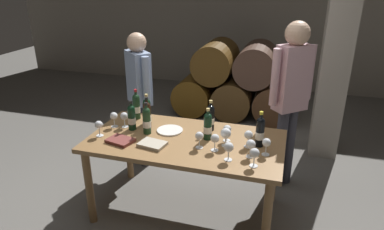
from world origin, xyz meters
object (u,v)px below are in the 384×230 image
at_px(wine_bottle_7, 260,131).
at_px(sommelier_presenting, 291,91).
at_px(wine_glass_10, 251,145).
at_px(wine_glass_11, 226,134).
at_px(wine_glass_5, 255,154).
at_px(wine_glass_1, 227,130).
at_px(wine_bottle_2, 210,117).
at_px(wine_bottle_6, 132,117).
at_px(wine_glass_7, 215,139).
at_px(wine_glass_4, 229,148).
at_px(wine_glass_9, 266,143).
at_px(taster_seated_left, 139,89).
at_px(wine_glass_2, 248,136).
at_px(wine_glass_8, 99,125).
at_px(wine_bottle_1, 208,126).
at_px(wine_bottle_0, 136,106).
at_px(wine_bottle_4, 147,115).
at_px(wine_bottle_3, 147,111).
at_px(wine_glass_3, 124,117).
at_px(leather_ledger, 120,141).
at_px(tasting_notebook, 152,144).
at_px(wine_glass_0, 199,137).
at_px(serving_plate, 170,130).
at_px(wine_bottle_5, 147,120).
at_px(wine_glass_6, 114,117).
at_px(dining_table, 186,148).

height_order(wine_bottle_7, sommelier_presenting, sommelier_presenting).
distance_m(wine_glass_10, sommelier_presenting, 0.96).
bearing_deg(wine_glass_11, wine_glass_5, -44.31).
relative_size(wine_glass_1, wine_glass_11, 0.91).
xyz_separation_m(wine_bottle_2, wine_bottle_6, (-0.70, -0.20, -0.00)).
relative_size(wine_bottle_7, wine_glass_7, 2.11).
xyz_separation_m(wine_glass_4, wine_glass_10, (0.16, 0.10, -0.00)).
xyz_separation_m(wine_glass_9, taster_seated_left, (-1.46, 0.81, 0.06)).
bearing_deg(wine_glass_2, wine_glass_8, -172.73).
relative_size(wine_bottle_1, wine_glass_2, 1.94).
relative_size(wine_glass_8, sommelier_presenting, 0.08).
bearing_deg(wine_bottle_0, wine_bottle_1, -17.77).
height_order(wine_bottle_4, wine_glass_1, wine_bottle_4).
distance_m(wine_bottle_6, wine_glass_9, 1.25).
distance_m(wine_bottle_3, wine_glass_3, 0.22).
bearing_deg(wine_bottle_4, wine_glass_3, -166.12).
bearing_deg(leather_ledger, wine_glass_9, 19.62).
distance_m(wine_glass_7, taster_seated_left, 1.36).
bearing_deg(wine_bottle_1, wine_glass_1, 3.64).
bearing_deg(wine_bottle_0, wine_glass_4, -28.72).
bearing_deg(wine_bottle_6, wine_bottle_7, -0.04).
distance_m(wine_bottle_6, wine_glass_5, 1.22).
bearing_deg(wine_glass_3, wine_glass_7, -13.26).
bearing_deg(wine_glass_8, tasting_notebook, -4.57).
xyz_separation_m(wine_bottle_4, wine_bottle_7, (1.05, -0.08, 0.00)).
height_order(wine_bottle_7, wine_glass_0, wine_bottle_7).
relative_size(wine_bottle_3, leather_ledger, 1.36).
height_order(sommelier_presenting, taster_seated_left, sommelier_presenting).
xyz_separation_m(leather_ledger, serving_plate, (0.33, 0.33, -0.01)).
xyz_separation_m(wine_bottle_3, wine_glass_7, (0.75, -0.36, -0.02)).
bearing_deg(wine_bottle_5, wine_glass_7, -12.78).
bearing_deg(wine_glass_6, taster_seated_left, 92.99).
relative_size(dining_table, wine_bottle_7, 5.48).
relative_size(wine_glass_11, sommelier_presenting, 0.09).
relative_size(wine_bottle_1, wine_glass_6, 1.98).
bearing_deg(wine_glass_5, wine_glass_9, 71.44).
bearing_deg(wine_glass_7, wine_glass_2, 29.38).
bearing_deg(serving_plate, wine_bottle_0, 155.07).
relative_size(wine_bottle_2, wine_bottle_5, 0.98).
xyz_separation_m(wine_bottle_5, wine_glass_1, (0.72, 0.05, -0.02)).
bearing_deg(taster_seated_left, serving_plate, -46.51).
height_order(wine_bottle_5, wine_glass_7, wine_bottle_5).
distance_m(tasting_notebook, taster_seated_left, 1.07).
bearing_deg(dining_table, wine_glass_10, -15.00).
distance_m(wine_glass_6, wine_glass_10, 1.33).
height_order(wine_glass_6, wine_glass_10, wine_glass_10).
relative_size(wine_glass_3, serving_plate, 0.61).
height_order(wine_glass_5, tasting_notebook, wine_glass_5).
bearing_deg(wine_glass_9, wine_glass_1, 155.71).
distance_m(wine_glass_6, wine_glass_9, 1.43).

